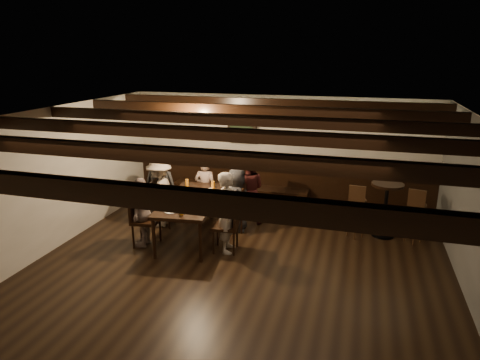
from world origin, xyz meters
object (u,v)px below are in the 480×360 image
(dining_table, at_px, (192,202))
(chair_left_near, at_px, (163,212))
(chair_left_far, at_px, (146,229))
(person_bench_left, at_px, (160,185))
(person_left_far, at_px, (143,212))
(person_right_near, at_px, (237,200))
(chair_right_far, at_px, (227,235))
(high_top_table, at_px, (386,202))
(person_right_far, at_px, (228,212))
(bar_stool_left, at_px, (356,217))
(person_bench_right, at_px, (248,189))
(chair_right_near, at_px, (235,217))
(person_left_near, at_px, (160,193))
(person_bench_centre, at_px, (205,188))
(bar_stool_right, at_px, (414,222))

(dining_table, xyz_separation_m, chair_left_near, (-0.77, 0.36, -0.41))
(chair_left_far, distance_m, person_bench_left, 1.41)
(chair_left_near, distance_m, chair_left_far, 0.90)
(person_left_far, xyz_separation_m, person_right_near, (1.38, 1.08, -0.01))
(person_left_far, bearing_deg, dining_table, 120.96)
(dining_table, xyz_separation_m, person_left_far, (-0.69, -0.54, -0.07))
(chair_right_far, distance_m, high_top_table, 2.96)
(chair_left_near, xyz_separation_m, high_top_table, (4.13, 0.68, 0.39))
(person_right_far, bearing_deg, chair_right_far, 90.00)
(bar_stool_left, bearing_deg, person_bench_right, -179.69)
(dining_table, height_order, person_bench_right, person_bench_right)
(chair_left_far, distance_m, chair_right_near, 1.70)
(chair_left_far, relative_size, person_left_near, 0.72)
(chair_right_near, bearing_deg, person_right_near, -90.00)
(person_right_far, xyz_separation_m, high_top_table, (2.56, 1.39, -0.03))
(person_bench_left, distance_m, bar_stool_left, 3.87)
(person_bench_centre, distance_m, person_right_far, 1.68)
(chair_right_far, distance_m, person_left_near, 1.77)
(person_right_far, bearing_deg, person_right_near, 0.00)
(dining_table, bearing_deg, person_right_far, -30.96)
(person_left_far, bearing_deg, chair_right_far, 90.00)
(dining_table, bearing_deg, person_bench_left, 135.00)
(chair_left_near, bearing_deg, high_top_table, 92.23)
(chair_right_near, bearing_deg, person_bench_left, 74.46)
(chair_left_near, distance_m, bar_stool_left, 3.66)
(person_bench_right, bearing_deg, bar_stool_left, 168.11)
(person_right_near, distance_m, bar_stool_right, 3.19)
(chair_left_near, xyz_separation_m, bar_stool_right, (4.62, 0.53, 0.11))
(chair_right_near, relative_size, person_bench_centre, 0.72)
(chair_left_near, relative_size, bar_stool_right, 0.87)
(person_bench_left, relative_size, person_bench_right, 1.00)
(chair_left_far, xyz_separation_m, person_right_far, (1.46, 0.18, 0.40))
(person_right_near, bearing_deg, chair_left_far, 121.47)
(person_bench_right, distance_m, bar_stool_right, 3.09)
(chair_right_near, bearing_deg, dining_table, 122.06)
(chair_left_far, relative_size, person_bench_right, 0.71)
(person_bench_left, bearing_deg, chair_right_near, 164.46)
(dining_table, distance_m, bar_stool_right, 3.97)
(high_top_table, bearing_deg, chair_right_far, -151.64)
(chair_left_far, height_order, person_right_far, person_right_far)
(bar_stool_left, height_order, bar_stool_right, same)
(chair_left_near, relative_size, person_left_near, 0.67)
(chair_left_far, relative_size, person_left_far, 0.78)
(person_right_far, height_order, high_top_table, person_right_far)
(person_right_near, height_order, high_top_table, person_right_near)
(person_right_near, relative_size, person_right_far, 0.88)
(person_bench_right, bearing_deg, chair_left_far, 39.80)
(person_bench_centre, relative_size, bar_stool_left, 1.19)
(person_bench_centre, bearing_deg, high_top_table, 172.80)
(bar_stool_left, bearing_deg, person_left_far, -153.77)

